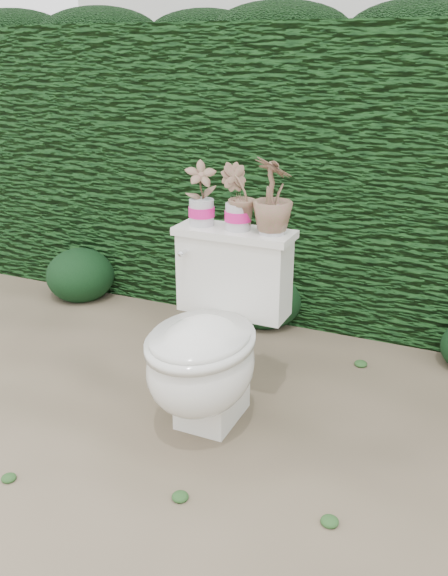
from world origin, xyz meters
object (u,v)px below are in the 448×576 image
at_px(potted_plant_center, 238,199).
at_px(potted_plant_right, 273,198).
at_px(potted_plant_left, 201,195).
at_px(toilet, 210,344).

bearing_deg(potted_plant_center, potted_plant_right, 163.37).
distance_m(potted_plant_left, potted_plant_center, 0.17).
xyz_separation_m(potted_plant_center, potted_plant_right, (0.15, -0.00, 0.02)).
distance_m(potted_plant_center, potted_plant_right, 0.15).
bearing_deg(potted_plant_center, toilet, 69.53).
bearing_deg(potted_plant_left, potted_plant_center, -34.55).
relative_size(toilet, potted_plant_center, 3.05).
bearing_deg(potted_plant_right, toilet, 84.49).
xyz_separation_m(potted_plant_left, potted_plant_center, (0.17, -0.00, 0.00)).
relative_size(toilet, potted_plant_right, 2.65).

